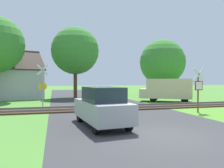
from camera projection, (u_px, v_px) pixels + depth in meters
name	position (u px, v px, depth m)	size (l,w,h in m)	color
ground_plane	(163.00, 136.00, 8.11)	(160.00, 160.00, 0.00)	#4C8433
road_asphalt	(142.00, 125.00, 10.04)	(8.39, 80.00, 0.01)	#38383A
rail_track	(109.00, 108.00, 15.91)	(60.00, 2.60, 0.22)	#422D1E
stop_sign_near	(198.00, 87.00, 14.01)	(0.88, 0.16, 2.90)	brown
crossing_sign_far	(43.00, 83.00, 16.88)	(0.87, 0.18, 3.34)	#9E9EA5
house	(10.00, 82.00, 25.08)	(8.28, 8.20, 5.66)	#B7B7BC
tree_far	(162.00, 62.00, 30.94)	(6.40, 6.40, 7.87)	#513823
tree_center	(75.00, 51.00, 26.09)	(5.65, 5.65, 8.47)	#513823
mail_truck	(167.00, 89.00, 21.35)	(5.16, 4.11, 2.24)	beige
parked_car	(102.00, 106.00, 9.87)	(2.08, 4.16, 1.78)	#99999E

